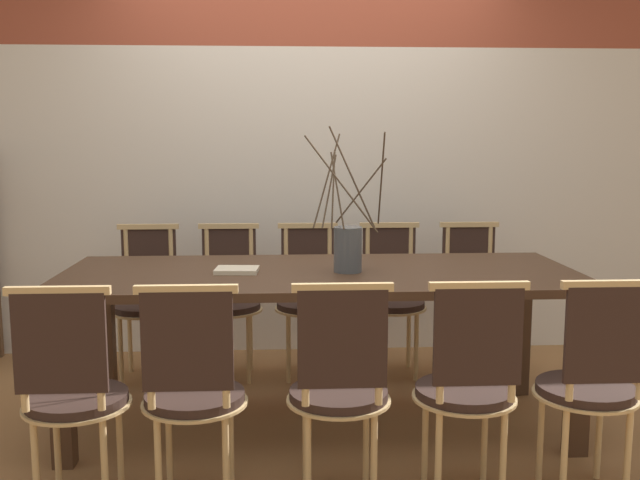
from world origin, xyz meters
The scene contains 15 objects.
ground_plane centered at (0.00, 0.00, 0.00)m, with size 16.00×16.00×0.00m, color olive.
wall_rear centered at (0.00, 1.31, 1.60)m, with size 12.00×0.06×3.20m.
dining_table centered at (0.00, 0.00, 0.68)m, with size 2.47×0.98×0.78m.
chair_near_leftend centered at (-0.96, -0.79, 0.49)m, with size 0.40×0.40×0.90m.
chair_near_left centered at (-0.52, -0.79, 0.49)m, with size 0.40×0.40×0.90m.
chair_near_center centered at (0.03, -0.79, 0.49)m, with size 0.40×0.40×0.90m.
chair_near_right centered at (0.52, -0.79, 0.49)m, with size 0.40×0.40×0.90m.
chair_near_rightend centered at (1.00, -0.79, 0.49)m, with size 0.40×0.40×0.90m.
chair_far_leftend centered at (-0.98, 0.79, 0.49)m, with size 0.40×0.40×0.90m.
chair_far_left centered at (-0.50, 0.79, 0.49)m, with size 0.40×0.40×0.90m.
chair_far_center centered at (-0.03, 0.79, 0.49)m, with size 0.40×0.40×0.90m.
chair_far_right centered at (0.47, 0.79, 0.49)m, with size 0.40×0.40×0.90m.
chair_far_rightend centered at (0.97, 0.79, 0.49)m, with size 0.40×0.40×0.90m.
vase_centerpiece centered at (0.13, -0.03, 0.90)m, with size 0.40×0.40×0.69m.
book_stack centered at (-0.40, -0.01, 0.79)m, with size 0.21×0.17×0.02m.
Camera 1 is at (-0.18, -3.36, 1.41)m, focal length 40.00 mm.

